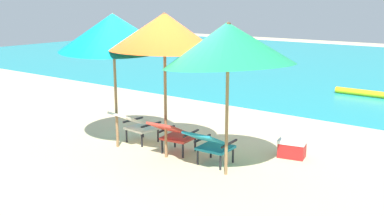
# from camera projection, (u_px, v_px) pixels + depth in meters

# --- Properties ---
(ground_plane) EXTENTS (40.00, 40.00, 0.00)m
(ground_plane) POSITION_uv_depth(u_px,v_px,m) (276.00, 111.00, 11.21)
(ground_plane) COLOR beige
(ocean_band) EXTENTS (40.00, 18.00, 0.01)m
(ocean_band) POSITION_uv_depth(u_px,v_px,m) (377.00, 69.00, 18.09)
(ocean_band) COLOR teal
(ocean_band) RESTS_ON ground_plane
(swim_buoy) EXTENTS (1.60, 0.18, 0.18)m
(swim_buoy) POSITION_uv_depth(u_px,v_px,m) (363.00, 93.00, 12.96)
(swim_buoy) COLOR yellow
(swim_buoy) RESTS_ON ocean_band
(lounge_chair_left) EXTENTS (0.61, 0.92, 0.68)m
(lounge_chair_left) POSITION_uv_depth(u_px,v_px,m) (135.00, 124.00, 8.59)
(lounge_chair_left) COLOR silver
(lounge_chair_left) RESTS_ON ground_plane
(lounge_chair_center) EXTENTS (0.62, 0.92, 0.68)m
(lounge_chair_center) POSITION_uv_depth(u_px,v_px,m) (173.00, 133.00, 7.98)
(lounge_chair_center) COLOR red
(lounge_chair_center) RESTS_ON ground_plane
(lounge_chair_right) EXTENTS (0.58, 0.90, 0.68)m
(lounge_chair_right) POSITION_uv_depth(u_px,v_px,m) (210.00, 143.00, 7.42)
(lounge_chair_right) COLOR teal
(lounge_chair_right) RESTS_ON ground_plane
(beach_umbrella_left) EXTENTS (2.75, 2.76, 2.51)m
(beach_umbrella_left) POSITION_uv_depth(u_px,v_px,m) (113.00, 32.00, 8.04)
(beach_umbrella_left) COLOR olive
(beach_umbrella_left) RESTS_ON ground_plane
(beach_umbrella_center) EXTENTS (2.08, 2.09, 2.52)m
(beach_umbrella_center) POSITION_uv_depth(u_px,v_px,m) (164.00, 32.00, 7.46)
(beach_umbrella_center) COLOR olive
(beach_umbrella_center) RESTS_ON ground_plane
(beach_umbrella_right) EXTENTS (2.60, 2.57, 2.47)m
(beach_umbrella_right) POSITION_uv_depth(u_px,v_px,m) (228.00, 44.00, 6.70)
(beach_umbrella_right) COLOR olive
(beach_umbrella_right) RESTS_ON ground_plane
(cooler_box) EXTENTS (0.53, 0.41, 0.32)m
(cooler_box) POSITION_uv_depth(u_px,v_px,m) (292.00, 148.00, 7.93)
(cooler_box) COLOR red
(cooler_box) RESTS_ON ground_plane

